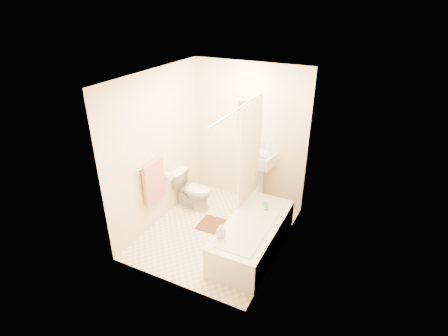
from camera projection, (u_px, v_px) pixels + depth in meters
The scene contains 17 objects.
floor at pixel (217, 232), 5.43m from camera, with size 2.40×2.40×0.00m, color beige.
ceiling at pixel (215, 76), 4.36m from camera, with size 2.40×2.40×0.00m, color white.
wall_back at pixel (249, 135), 5.86m from camera, with size 2.00×0.02×2.40m, color beige.
wall_left at pixel (158, 150), 5.29m from camera, with size 0.02×2.40×2.40m, color beige.
wall_right at pixel (285, 177), 4.50m from camera, with size 0.02×2.40×2.40m, color beige.
mirror at pixel (249, 118), 5.70m from camera, with size 0.40×0.03×0.55m, color white.
curtain_rod at pixel (240, 108), 4.50m from camera, with size 0.03×0.03×1.70m, color silver.
shower_curtain at pixel (250, 152), 5.17m from camera, with size 0.04×0.80×1.55m, color silver.
towel_bar at pixel (150, 163), 5.12m from camera, with size 0.02×0.02×0.60m, color silver.
towel at pixel (154, 182), 5.25m from camera, with size 0.06×0.45×0.66m, color #CC7266.
toilet_paper at pixel (168, 176), 5.58m from camera, with size 0.12×0.12×0.11m, color white.
toilet at pixel (193, 190), 5.93m from camera, with size 0.38×0.67×0.66m, color white.
sink at pixel (258, 176), 5.94m from camera, with size 0.54×0.44×1.07m, color silver, non-canonical shape.
bathtub at pixel (253, 236), 4.97m from camera, with size 0.71×1.62×0.46m, color silver, non-canonical shape.
bath_mat at pixel (217, 226), 5.56m from camera, with size 0.57×0.43×0.02m, color #512A1C.
soap_bottle at pixel (221, 231), 4.53m from camera, with size 0.09×0.09×0.20m, color white.
scrub_brush at pixel (266, 206), 5.21m from camera, with size 0.06×0.19×0.04m, color #3B9C5D.
Camera 1 is at (2.06, -3.90, 3.33)m, focal length 28.00 mm.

